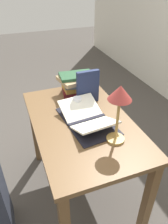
# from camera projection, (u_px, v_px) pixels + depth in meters

# --- Properties ---
(ground_plane) EXTENTS (12.00, 12.00, 0.00)m
(ground_plane) POSITION_uv_depth(u_px,v_px,m) (82.00, 187.00, 2.04)
(ground_plane) COLOR #47423D
(reading_desk) EXTENTS (1.14, 0.70, 0.78)m
(reading_desk) POSITION_uv_depth(u_px,v_px,m) (82.00, 133.00, 1.67)
(reading_desk) COLOR brown
(reading_desk) RESTS_ON ground_plane
(open_book) EXTENTS (0.53, 0.35, 0.10)m
(open_book) POSITION_uv_depth(u_px,v_px,m) (87.00, 118.00, 1.58)
(open_book) COLOR black
(open_book) RESTS_ON reading_desk
(book_stack_tall) EXTENTS (0.26, 0.32, 0.18)m
(book_stack_tall) POSITION_uv_depth(u_px,v_px,m) (76.00, 83.00, 1.90)
(book_stack_tall) COLOR maroon
(book_stack_tall) RESTS_ON reading_desk
(book_standing_upright) EXTENTS (0.04, 0.18, 0.28)m
(book_standing_upright) POSITION_uv_depth(u_px,v_px,m) (88.00, 87.00, 1.74)
(book_standing_upright) COLOR #1E284C
(book_standing_upright) RESTS_ON reading_desk
(reading_lamp) EXTENTS (0.14, 0.14, 0.39)m
(reading_lamp) POSITION_uv_depth(u_px,v_px,m) (120.00, 100.00, 1.25)
(reading_lamp) COLOR tan
(reading_lamp) RESTS_ON reading_desk
(coffee_mug) EXTENTS (0.09, 0.07, 0.10)m
(coffee_mug) POSITION_uv_depth(u_px,v_px,m) (77.00, 103.00, 1.71)
(coffee_mug) COLOR white
(coffee_mug) RESTS_ON reading_desk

